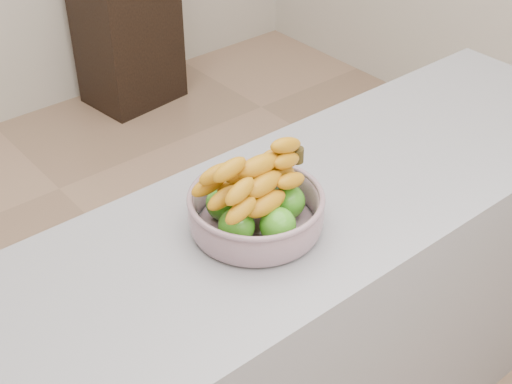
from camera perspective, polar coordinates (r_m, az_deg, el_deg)
ground at (r=2.62m, az=-3.01°, el=-11.87°), size 4.00×4.00×0.00m
counter at (r=2.05m, az=4.30°, el=-10.49°), size 2.00×0.60×0.90m
cabinet at (r=3.97m, az=-10.29°, el=12.86°), size 0.51×0.43×0.85m
fruit_bowl at (r=1.62m, az=-0.01°, el=-1.16°), size 0.31×0.31×0.19m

